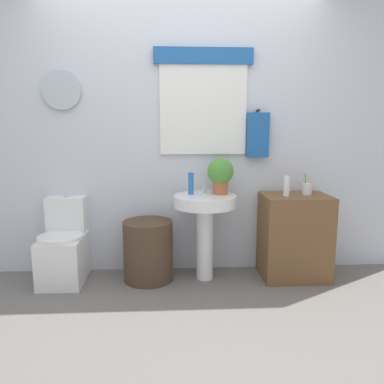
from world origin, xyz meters
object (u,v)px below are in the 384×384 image
(lotion_bottle, at_px, (287,186))
(laundry_hamper, at_px, (148,251))
(wooden_cabinet, at_px, (294,236))
(toothbrush_cup, at_px, (307,189))
(pedestal_sink, at_px, (205,215))
(soap_bottle, at_px, (191,184))
(toilet, at_px, (64,249))
(potted_plant, at_px, (220,173))

(lotion_bottle, bearing_deg, laundry_hamper, 178.10)
(wooden_cabinet, relative_size, toothbrush_cup, 4.09)
(pedestal_sink, xyz_separation_m, soap_bottle, (-0.12, 0.05, 0.27))
(wooden_cabinet, height_order, toothbrush_cup, toothbrush_cup)
(toilet, distance_m, laundry_hamper, 0.74)
(soap_bottle, distance_m, lotion_bottle, 0.83)
(toilet, bearing_deg, soap_bottle, 0.92)
(soap_bottle, bearing_deg, toilet, -179.08)
(toilet, xyz_separation_m, wooden_cabinet, (2.05, -0.03, 0.09))
(wooden_cabinet, xyz_separation_m, lotion_bottle, (-0.10, -0.04, 0.47))
(toilet, distance_m, soap_bottle, 1.26)
(laundry_hamper, bearing_deg, wooden_cabinet, 0.00)
(toilet, xyz_separation_m, laundry_hamper, (0.74, -0.03, -0.02))
(wooden_cabinet, bearing_deg, toilet, 179.11)
(lotion_bottle, bearing_deg, pedestal_sink, 176.76)
(toilet, bearing_deg, lotion_bottle, -2.12)
(toilet, distance_m, wooden_cabinet, 2.05)
(lotion_bottle, bearing_deg, toilet, 177.88)
(wooden_cabinet, distance_m, toothbrush_cup, 0.44)
(wooden_cabinet, bearing_deg, laundry_hamper, 180.00)
(laundry_hamper, bearing_deg, toilet, 177.53)
(laundry_hamper, relative_size, potted_plant, 1.68)
(potted_plant, bearing_deg, wooden_cabinet, -5.14)
(lotion_bottle, bearing_deg, wooden_cabinet, 21.49)
(wooden_cabinet, xyz_separation_m, soap_bottle, (-0.93, 0.05, 0.48))
(toothbrush_cup, bearing_deg, pedestal_sink, -178.73)
(wooden_cabinet, bearing_deg, potted_plant, 174.86)
(soap_bottle, bearing_deg, potted_plant, 2.20)
(laundry_hamper, bearing_deg, lotion_bottle, -1.90)
(toilet, height_order, laundry_hamper, toilet)
(toilet, distance_m, pedestal_sink, 1.28)
(toilet, bearing_deg, toothbrush_cup, -0.31)
(toilet, height_order, potted_plant, potted_plant)
(laundry_hamper, height_order, lotion_bottle, lotion_bottle)
(toilet, relative_size, wooden_cabinet, 0.99)
(soap_bottle, bearing_deg, lotion_bottle, -6.22)
(pedestal_sink, distance_m, wooden_cabinet, 0.83)
(potted_plant, bearing_deg, toilet, -178.83)
(toilet, relative_size, toothbrush_cup, 4.04)
(potted_plant, relative_size, lotion_bottle, 1.82)
(toilet, bearing_deg, laundry_hamper, -2.47)
(lotion_bottle, bearing_deg, soap_bottle, 173.78)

